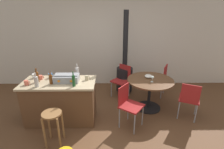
{
  "coord_description": "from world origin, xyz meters",
  "views": [
    {
      "loc": [
        -0.0,
        -2.71,
        2.28
      ],
      "look_at": [
        0.04,
        0.86,
        0.88
      ],
      "focal_mm": 27.62,
      "sensor_mm": 36.0,
      "label": 1
    }
  ],
  "objects_px": {
    "dining_table": "(150,86)",
    "folding_chair_right": "(129,103)",
    "bottle_4": "(74,81)",
    "cup_4": "(51,76)",
    "wood_stove": "(125,74)",
    "toolbox": "(67,78)",
    "bottle_0": "(51,79)",
    "folding_chair_far": "(160,77)",
    "bottle_1": "(77,72)",
    "serving_bowl": "(149,76)",
    "bottle_2": "(37,77)",
    "cup_3": "(34,76)",
    "folding_chair_near": "(189,98)",
    "cup_2": "(41,77)",
    "kitchen_island": "(61,101)",
    "cup_1": "(87,78)",
    "folding_chair_left": "(122,79)",
    "bottle_3": "(36,81)",
    "wooden_stool": "(53,121)",
    "wine_glass": "(152,77)",
    "cup_0": "(26,83)"
  },
  "relations": [
    {
      "from": "wood_stove",
      "to": "toolbox",
      "type": "height_order",
      "value": "wood_stove"
    },
    {
      "from": "dining_table",
      "to": "serving_bowl",
      "type": "bearing_deg",
      "value": 99.03
    },
    {
      "from": "wood_stove",
      "to": "cup_2",
      "type": "relative_size",
      "value": 18.49
    },
    {
      "from": "folding_chair_right",
      "to": "wooden_stool",
      "type": "bearing_deg",
      "value": -160.19
    },
    {
      "from": "bottle_3",
      "to": "cup_4",
      "type": "distance_m",
      "value": 0.45
    },
    {
      "from": "dining_table",
      "to": "wood_stove",
      "type": "distance_m",
      "value": 0.99
    },
    {
      "from": "folding_chair_far",
      "to": "bottle_3",
      "type": "height_order",
      "value": "bottle_3"
    },
    {
      "from": "cup_4",
      "to": "bottle_3",
      "type": "bearing_deg",
      "value": -105.89
    },
    {
      "from": "bottle_2",
      "to": "cup_2",
      "type": "distance_m",
      "value": 0.15
    },
    {
      "from": "wooden_stool",
      "to": "bottle_4",
      "type": "distance_m",
      "value": 0.8
    },
    {
      "from": "folding_chair_near",
      "to": "bottle_3",
      "type": "height_order",
      "value": "bottle_3"
    },
    {
      "from": "wood_stove",
      "to": "toolbox",
      "type": "bearing_deg",
      "value": -135.11
    },
    {
      "from": "cup_2",
      "to": "bottle_3",
      "type": "bearing_deg",
      "value": -79.54
    },
    {
      "from": "bottle_0",
      "to": "toolbox",
      "type": "bearing_deg",
      "value": 21.61
    },
    {
      "from": "bottle_0",
      "to": "wine_glass",
      "type": "height_order",
      "value": "bottle_0"
    },
    {
      "from": "folding_chair_far",
      "to": "cup_4",
      "type": "height_order",
      "value": "cup_4"
    },
    {
      "from": "bottle_2",
      "to": "bottle_0",
      "type": "bearing_deg",
      "value": -17.32
    },
    {
      "from": "dining_table",
      "to": "bottle_0",
      "type": "bearing_deg",
      "value": -165.72
    },
    {
      "from": "dining_table",
      "to": "cup_4",
      "type": "height_order",
      "value": "cup_4"
    },
    {
      "from": "cup_3",
      "to": "bottle_3",
      "type": "bearing_deg",
      "value": -62.53
    },
    {
      "from": "folding_chair_far",
      "to": "bottle_4",
      "type": "distance_m",
      "value": 2.44
    },
    {
      "from": "bottle_0",
      "to": "bottle_4",
      "type": "bearing_deg",
      "value": -13.76
    },
    {
      "from": "dining_table",
      "to": "folding_chair_right",
      "type": "height_order",
      "value": "folding_chair_right"
    },
    {
      "from": "kitchen_island",
      "to": "cup_1",
      "type": "height_order",
      "value": "cup_1"
    },
    {
      "from": "folding_chair_right",
      "to": "cup_2",
      "type": "relative_size",
      "value": 7.25
    },
    {
      "from": "serving_bowl",
      "to": "bottle_1",
      "type": "bearing_deg",
      "value": -168.66
    },
    {
      "from": "folding_chair_right",
      "to": "bottle_0",
      "type": "relative_size",
      "value": 3.58
    },
    {
      "from": "folding_chair_left",
      "to": "bottle_0",
      "type": "bearing_deg",
      "value": -141.78
    },
    {
      "from": "folding_chair_right",
      "to": "bottle_0",
      "type": "xyz_separation_m",
      "value": [
        -1.5,
        0.13,
        0.46
      ]
    },
    {
      "from": "bottle_0",
      "to": "cup_4",
      "type": "height_order",
      "value": "bottle_0"
    },
    {
      "from": "folding_chair_near",
      "to": "bottle_3",
      "type": "distance_m",
      "value": 3.08
    },
    {
      "from": "folding_chair_near",
      "to": "bottle_4",
      "type": "bearing_deg",
      "value": -174.97
    },
    {
      "from": "folding_chair_far",
      "to": "toolbox",
      "type": "bearing_deg",
      "value": -154.21
    },
    {
      "from": "bottle_1",
      "to": "folding_chair_right",
      "type": "bearing_deg",
      "value": -23.91
    },
    {
      "from": "wine_glass",
      "to": "serving_bowl",
      "type": "xyz_separation_m",
      "value": [
        -0.03,
        0.26,
        -0.07
      ]
    },
    {
      "from": "cup_4",
      "to": "folding_chair_right",
      "type": "bearing_deg",
      "value": -14.97
    },
    {
      "from": "bottle_4",
      "to": "cup_4",
      "type": "height_order",
      "value": "bottle_4"
    },
    {
      "from": "bottle_3",
      "to": "serving_bowl",
      "type": "bearing_deg",
      "value": 19.08
    },
    {
      "from": "folding_chair_far",
      "to": "bottle_3",
      "type": "relative_size",
      "value": 3.15
    },
    {
      "from": "folding_chair_right",
      "to": "cup_2",
      "type": "bearing_deg",
      "value": 168.88
    },
    {
      "from": "cup_3",
      "to": "bottle_1",
      "type": "bearing_deg",
      "value": 2.66
    },
    {
      "from": "cup_0",
      "to": "cup_1",
      "type": "xyz_separation_m",
      "value": [
        1.13,
        0.23,
        0.0
      ]
    },
    {
      "from": "dining_table",
      "to": "folding_chair_right",
      "type": "xyz_separation_m",
      "value": [
        -0.56,
        -0.65,
        -0.05
      ]
    },
    {
      "from": "bottle_0",
      "to": "serving_bowl",
      "type": "relative_size",
      "value": 1.35
    },
    {
      "from": "cup_1",
      "to": "bottle_1",
      "type": "bearing_deg",
      "value": 144.01
    },
    {
      "from": "folding_chair_far",
      "to": "bottle_1",
      "type": "xyz_separation_m",
      "value": [
        -2.03,
        -0.84,
        0.48
      ]
    },
    {
      "from": "bottle_3",
      "to": "bottle_4",
      "type": "height_order",
      "value": "bottle_4"
    },
    {
      "from": "bottle_2",
      "to": "cup_3",
      "type": "bearing_deg",
      "value": 125.81
    },
    {
      "from": "folding_chair_right",
      "to": "cup_1",
      "type": "relative_size",
      "value": 8.12
    },
    {
      "from": "folding_chair_near",
      "to": "toolbox",
      "type": "bearing_deg",
      "value": 179.63
    }
  ]
}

